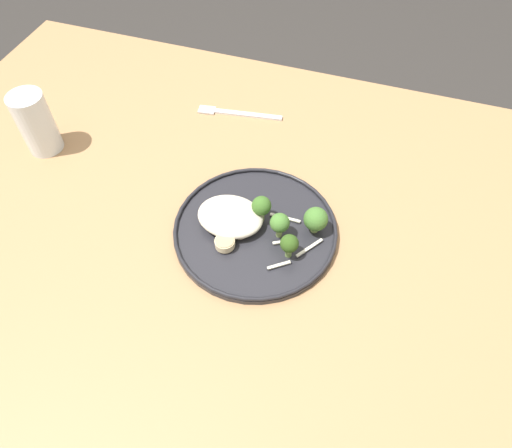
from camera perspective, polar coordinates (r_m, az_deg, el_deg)
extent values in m
plane|color=#2D2B28|center=(1.51, -2.30, -17.27)|extent=(6.00, 6.00, 0.00)
cube|color=#9E754C|center=(0.87, -3.82, -0.72)|extent=(1.40, 1.00, 0.04)
cube|color=olive|center=(1.64, -19.00, 8.97)|extent=(0.06, 0.06, 0.70)
cube|color=olive|center=(1.47, 27.99, -2.40)|extent=(0.06, 0.06, 0.70)
cylinder|color=#232328|center=(0.84, 0.00, -0.62)|extent=(0.29, 0.29, 0.01)
torus|color=black|center=(0.83, 0.00, -0.27)|extent=(0.29, 0.29, 0.01)
ellipsoid|color=beige|center=(0.83, -3.19, 0.79)|extent=(0.12, 0.09, 0.04)
cylinder|color=#DBB77A|center=(0.83, -2.89, -0.19)|extent=(0.03, 0.03, 0.01)
cylinder|color=#8E774F|center=(0.82, -2.91, 0.11)|extent=(0.03, 0.03, 0.00)
cylinder|color=#DBB77A|center=(0.84, -2.00, 0.66)|extent=(0.03, 0.03, 0.01)
cylinder|color=#8E774F|center=(0.83, -2.01, 0.91)|extent=(0.02, 0.02, 0.00)
cylinder|color=beige|center=(0.80, -3.79, -2.30)|extent=(0.03, 0.03, 0.01)
cylinder|color=#988766|center=(0.80, -3.82, -1.97)|extent=(0.03, 0.03, 0.00)
cylinder|color=beige|center=(0.82, -1.94, -1.01)|extent=(0.02, 0.02, 0.01)
cylinder|color=#988766|center=(0.81, -1.95, -0.74)|extent=(0.02, 0.02, 0.00)
cylinder|color=beige|center=(0.84, -5.63, 0.63)|extent=(0.04, 0.04, 0.01)
cylinder|color=#988766|center=(0.83, -5.67, 0.89)|extent=(0.03, 0.03, 0.00)
cylinder|color=#7A994C|center=(0.79, 3.97, -3.32)|extent=(0.02, 0.02, 0.02)
sphere|color=#2D4C19|center=(0.77, 4.06, -2.37)|extent=(0.03, 0.03, 0.03)
cylinder|color=#89A356|center=(0.83, 7.08, -0.41)|extent=(0.02, 0.02, 0.02)
sphere|color=#42702D|center=(0.81, 7.25, 0.60)|extent=(0.04, 0.04, 0.04)
cylinder|color=#89A356|center=(0.82, 2.81, -0.95)|extent=(0.02, 0.02, 0.02)
sphere|color=#42702D|center=(0.80, 2.87, 0.09)|extent=(0.03, 0.03, 0.03)
cylinder|color=#89A356|center=(0.84, 0.65, 1.10)|extent=(0.01, 0.01, 0.03)
sphere|color=#386023|center=(0.82, 0.67, 2.22)|extent=(0.03, 0.03, 0.03)
cube|color=silver|center=(0.81, 3.32, -2.17)|extent=(0.04, 0.02, 0.00)
cube|color=silver|center=(0.84, 3.55, 0.74)|extent=(0.06, 0.01, 0.00)
cube|color=silver|center=(0.81, 6.49, -2.87)|extent=(0.04, 0.05, 0.00)
cube|color=silver|center=(0.79, 2.79, -4.99)|extent=(0.04, 0.03, 0.00)
cylinder|color=silver|center=(1.04, -25.07, 11.01)|extent=(0.07, 0.07, 0.13)
cylinder|color=beige|center=(1.05, -24.68, 10.16)|extent=(0.06, 0.06, 0.09)
cube|color=silver|center=(1.06, -0.95, 13.10)|extent=(0.15, 0.03, 0.00)
cube|color=silver|center=(1.08, -5.96, 13.57)|extent=(0.04, 0.03, 0.00)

